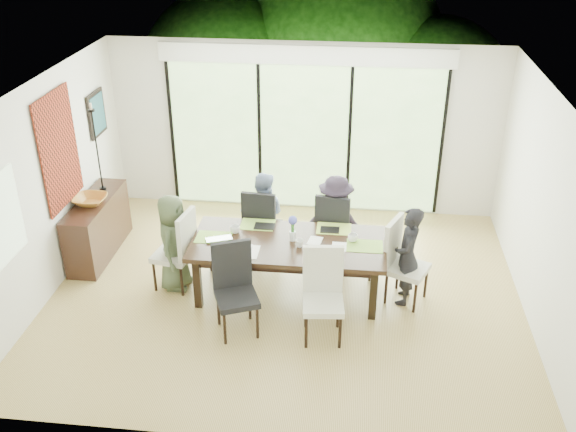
# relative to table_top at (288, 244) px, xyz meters

# --- Properties ---
(floor) EXTENTS (6.00, 5.00, 0.01)m
(floor) POSITION_rel_table_top_xyz_m (-0.03, -0.02, -0.73)
(floor) COLOR olive
(floor) RESTS_ON ground
(ceiling) EXTENTS (6.00, 5.00, 0.01)m
(ceiling) POSITION_rel_table_top_xyz_m (-0.03, -0.02, 1.98)
(ceiling) COLOR white
(ceiling) RESTS_ON wall_back
(wall_back) EXTENTS (6.00, 0.02, 2.70)m
(wall_back) POSITION_rel_table_top_xyz_m (-0.03, 2.49, 0.62)
(wall_back) COLOR silver
(wall_back) RESTS_ON floor
(wall_front) EXTENTS (6.00, 0.02, 2.70)m
(wall_front) POSITION_rel_table_top_xyz_m (-0.03, -2.53, 0.62)
(wall_front) COLOR silver
(wall_front) RESTS_ON floor
(wall_left) EXTENTS (0.02, 5.00, 2.70)m
(wall_left) POSITION_rel_table_top_xyz_m (-3.04, -0.02, 0.62)
(wall_left) COLOR white
(wall_left) RESTS_ON floor
(wall_right) EXTENTS (0.02, 5.00, 2.70)m
(wall_right) POSITION_rel_table_top_xyz_m (2.98, -0.02, 0.62)
(wall_right) COLOR beige
(wall_right) RESTS_ON floor
(glass_doors) EXTENTS (4.20, 0.02, 2.30)m
(glass_doors) POSITION_rel_table_top_xyz_m (-0.03, 2.45, 0.47)
(glass_doors) COLOR #598C3F
(glass_doors) RESTS_ON wall_back
(blinds_header) EXTENTS (4.40, 0.06, 0.28)m
(blinds_header) POSITION_rel_table_top_xyz_m (-0.03, 2.44, 1.77)
(blinds_header) COLOR white
(blinds_header) RESTS_ON wall_back
(mullion_a) EXTENTS (0.05, 0.04, 2.30)m
(mullion_a) POSITION_rel_table_top_xyz_m (-2.13, 2.44, 0.47)
(mullion_a) COLOR black
(mullion_a) RESTS_ON wall_back
(mullion_b) EXTENTS (0.05, 0.04, 2.30)m
(mullion_b) POSITION_rel_table_top_xyz_m (-0.73, 2.44, 0.47)
(mullion_b) COLOR black
(mullion_b) RESTS_ON wall_back
(mullion_c) EXTENTS (0.05, 0.04, 2.30)m
(mullion_c) POSITION_rel_table_top_xyz_m (0.67, 2.44, 0.47)
(mullion_c) COLOR black
(mullion_c) RESTS_ON wall_back
(mullion_d) EXTENTS (0.05, 0.04, 2.30)m
(mullion_d) POSITION_rel_table_top_xyz_m (2.07, 2.44, 0.47)
(mullion_d) COLOR black
(mullion_d) RESTS_ON wall_back
(deck) EXTENTS (6.00, 1.80, 0.10)m
(deck) POSITION_rel_table_top_xyz_m (-0.03, 3.38, -0.78)
(deck) COLOR brown
(deck) RESTS_ON ground
(rail_top) EXTENTS (6.00, 0.08, 0.06)m
(rail_top) POSITION_rel_table_top_xyz_m (-0.03, 4.18, -0.18)
(rail_top) COLOR #503F22
(rail_top) RESTS_ON deck
(foliage_left) EXTENTS (3.20, 3.20, 3.20)m
(foliage_left) POSITION_rel_table_top_xyz_m (-1.83, 5.18, 0.71)
(foliage_left) COLOR #14380F
(foliage_left) RESTS_ON ground
(foliage_mid) EXTENTS (4.00, 4.00, 4.00)m
(foliage_mid) POSITION_rel_table_top_xyz_m (0.37, 5.78, 1.07)
(foliage_mid) COLOR #14380F
(foliage_mid) RESTS_ON ground
(foliage_right) EXTENTS (2.80, 2.80, 2.80)m
(foliage_right) POSITION_rel_table_top_xyz_m (2.17, 4.98, 0.53)
(foliage_right) COLOR #14380F
(foliage_right) RESTS_ON ground
(foliage_far) EXTENTS (3.60, 3.60, 3.60)m
(foliage_far) POSITION_rel_table_top_xyz_m (-0.63, 6.48, 0.89)
(foliage_far) COLOR #14380F
(foliage_far) RESTS_ON ground
(table_top) EXTENTS (2.43, 1.11, 0.06)m
(table_top) POSITION_rel_table_top_xyz_m (0.00, 0.00, 0.00)
(table_top) COLOR black
(table_top) RESTS_ON floor
(table_apron) EXTENTS (2.22, 0.91, 0.10)m
(table_apron) POSITION_rel_table_top_xyz_m (0.00, -0.00, -0.09)
(table_apron) COLOR black
(table_apron) RESTS_ON floor
(table_leg_fl) EXTENTS (0.09, 0.09, 0.70)m
(table_leg_fl) POSITION_rel_table_top_xyz_m (-1.08, -0.43, -0.38)
(table_leg_fl) COLOR black
(table_leg_fl) RESTS_ON floor
(table_leg_fr) EXTENTS (0.09, 0.09, 0.70)m
(table_leg_fr) POSITION_rel_table_top_xyz_m (1.08, -0.43, -0.38)
(table_leg_fr) COLOR black
(table_leg_fr) RESTS_ON floor
(table_leg_bl) EXTENTS (0.09, 0.09, 0.70)m
(table_leg_bl) POSITION_rel_table_top_xyz_m (-1.08, 0.43, -0.38)
(table_leg_bl) COLOR black
(table_leg_bl) RESTS_ON floor
(table_leg_br) EXTENTS (0.09, 0.09, 0.70)m
(table_leg_br) POSITION_rel_table_top_xyz_m (1.08, 0.43, -0.38)
(table_leg_br) COLOR black
(table_leg_br) RESTS_ON floor
(chair_left_end) EXTENTS (0.54, 0.54, 1.11)m
(chair_left_end) POSITION_rel_table_top_xyz_m (-1.50, -0.00, -0.17)
(chair_left_end) COLOR beige
(chair_left_end) RESTS_ON floor
(chair_right_end) EXTENTS (0.61, 0.61, 1.11)m
(chair_right_end) POSITION_rel_table_top_xyz_m (1.50, -0.00, -0.17)
(chair_right_end) COLOR beige
(chair_right_end) RESTS_ON floor
(chair_far_left) EXTENTS (0.51, 0.51, 1.11)m
(chair_far_left) POSITION_rel_table_top_xyz_m (-0.45, 0.85, -0.17)
(chair_far_left) COLOR black
(chair_far_left) RESTS_ON floor
(chair_far_right) EXTENTS (0.54, 0.54, 1.11)m
(chair_far_right) POSITION_rel_table_top_xyz_m (0.55, 0.85, -0.17)
(chair_far_right) COLOR black
(chair_far_right) RESTS_ON floor
(chair_near_left) EXTENTS (0.61, 0.61, 1.11)m
(chair_near_left) POSITION_rel_table_top_xyz_m (-0.50, -0.87, -0.17)
(chair_near_left) COLOR black
(chair_near_left) RESTS_ON floor
(chair_near_right) EXTENTS (0.51, 0.51, 1.11)m
(chair_near_right) POSITION_rel_table_top_xyz_m (0.50, -0.87, -0.17)
(chair_near_right) COLOR beige
(chair_near_right) RESTS_ON floor
(person_left_end) EXTENTS (0.42, 0.63, 1.30)m
(person_left_end) POSITION_rel_table_top_xyz_m (-1.48, -0.00, -0.08)
(person_left_end) COLOR #414D33
(person_left_end) RESTS_ON floor
(person_right_end) EXTENTS (0.47, 0.66, 1.30)m
(person_right_end) POSITION_rel_table_top_xyz_m (1.48, -0.00, -0.08)
(person_right_end) COLOR black
(person_right_end) RESTS_ON floor
(person_far_left) EXTENTS (0.61, 0.39, 1.30)m
(person_far_left) POSITION_rel_table_top_xyz_m (-0.45, 0.83, -0.08)
(person_far_left) COLOR #7B8DB2
(person_far_left) RESTS_ON floor
(person_far_right) EXTENTS (0.66, 0.48, 1.30)m
(person_far_right) POSITION_rel_table_top_xyz_m (0.55, 0.83, -0.08)
(person_far_right) COLOR black
(person_far_right) RESTS_ON floor
(placemat_left) EXTENTS (0.44, 0.32, 0.01)m
(placemat_left) POSITION_rel_table_top_xyz_m (-0.95, -0.00, 0.03)
(placemat_left) COLOR #82B440
(placemat_left) RESTS_ON table_top
(placemat_right) EXTENTS (0.44, 0.32, 0.01)m
(placemat_right) POSITION_rel_table_top_xyz_m (0.95, -0.00, 0.03)
(placemat_right) COLOR #76A23A
(placemat_right) RESTS_ON table_top
(placemat_far_l) EXTENTS (0.44, 0.32, 0.01)m
(placemat_far_l) POSITION_rel_table_top_xyz_m (-0.45, 0.40, 0.03)
(placemat_far_l) COLOR #8CBD43
(placemat_far_l) RESTS_ON table_top
(placemat_far_r) EXTENTS (0.44, 0.32, 0.01)m
(placemat_far_r) POSITION_rel_table_top_xyz_m (0.55, 0.40, 0.03)
(placemat_far_r) COLOR #A3C245
(placemat_far_r) RESTS_ON table_top
(placemat_paper) EXTENTS (0.44, 0.32, 0.01)m
(placemat_paper) POSITION_rel_table_top_xyz_m (-0.55, -0.30, 0.03)
(placemat_paper) COLOR white
(placemat_paper) RESTS_ON table_top
(tablet_far_l) EXTENTS (0.26, 0.18, 0.01)m
(tablet_far_l) POSITION_rel_table_top_xyz_m (-0.35, 0.35, 0.04)
(tablet_far_l) COLOR black
(tablet_far_l) RESTS_ON table_top
(tablet_far_r) EXTENTS (0.24, 0.17, 0.01)m
(tablet_far_r) POSITION_rel_table_top_xyz_m (0.50, 0.35, 0.04)
(tablet_far_r) COLOR black
(tablet_far_r) RESTS_ON table_top
(papers) EXTENTS (0.30, 0.22, 0.00)m
(papers) POSITION_rel_table_top_xyz_m (0.70, -0.05, 0.03)
(papers) COLOR white
(papers) RESTS_ON table_top
(platter_base) EXTENTS (0.26, 0.26, 0.02)m
(platter_base) POSITION_rel_table_top_xyz_m (-0.55, -0.30, 0.05)
(platter_base) COLOR white
(platter_base) RESTS_ON table_top
(platter_snacks) EXTENTS (0.20, 0.20, 0.01)m
(platter_snacks) POSITION_rel_table_top_xyz_m (-0.55, -0.30, 0.07)
(platter_snacks) COLOR #C47017
(platter_snacks) RESTS_ON table_top
(vase) EXTENTS (0.08, 0.08, 0.12)m
(vase) POSITION_rel_table_top_xyz_m (0.05, 0.05, 0.09)
(vase) COLOR silver
(vase) RESTS_ON table_top
(hyacinth_stems) EXTENTS (0.04, 0.04, 0.16)m
(hyacinth_stems) POSITION_rel_table_top_xyz_m (0.05, 0.05, 0.21)
(hyacinth_stems) COLOR #337226
(hyacinth_stems) RESTS_ON table_top
(hyacinth_blooms) EXTENTS (0.11, 0.11, 0.11)m
(hyacinth_blooms) POSITION_rel_table_top_xyz_m (0.05, 0.05, 0.31)
(hyacinth_blooms) COLOR #4F54C6
(hyacinth_blooms) RESTS_ON table_top
(laptop) EXTENTS (0.39, 0.32, 0.03)m
(laptop) POSITION_rel_table_top_xyz_m (-0.85, -0.10, 0.04)
(laptop) COLOR silver
(laptop) RESTS_ON table_top
(cup_a) EXTENTS (0.17, 0.17, 0.10)m
(cup_a) POSITION_rel_table_top_xyz_m (-0.70, 0.15, 0.08)
(cup_a) COLOR white
(cup_a) RESTS_ON table_top
(cup_b) EXTENTS (0.14, 0.14, 0.09)m
(cup_b) POSITION_rel_table_top_xyz_m (0.15, -0.10, 0.08)
(cup_b) COLOR white
(cup_b) RESTS_ON table_top
(cup_c) EXTENTS (0.13, 0.13, 0.10)m
(cup_c) POSITION_rel_table_top_xyz_m (0.80, 0.10, 0.08)
(cup_c) COLOR white
(cup_c) RESTS_ON table_top
(book) EXTENTS (0.20, 0.25, 0.02)m
(book) POSITION_rel_table_top_xyz_m (0.25, 0.05, 0.04)
(book) COLOR white
(book) RESTS_ON table_top
(sideboard) EXTENTS (0.42, 1.49, 0.84)m
(sideboard) POSITION_rel_table_top_xyz_m (-2.79, 0.70, -0.31)
(sideboard) COLOR black
(sideboard) RESTS_ON floor
(bowl) EXTENTS (0.44, 0.44, 0.11)m
(bowl) POSITION_rel_table_top_xyz_m (-2.79, 0.60, 0.16)
(bowl) COLOR #9C6322
(bowl) RESTS_ON sideboard
(candlestick_base) EXTENTS (0.09, 0.09, 0.04)m
(candlestick_base) POSITION_rel_table_top_xyz_m (-2.79, 1.05, 0.13)
(candlestick_base) COLOR black
(candlestick_base) RESTS_ON sideboard
(candlestick_shaft) EXTENTS (0.02, 0.02, 1.16)m
(candlestick_shaft) POSITION_rel_table_top_xyz_m (-2.79, 1.05, 0.71)
(candlestick_shaft) COLOR black
(candlestick_shaft) RESTS_ON sideboard
(candlestick_pan) EXTENTS (0.09, 0.09, 0.03)m
(candlestick_pan) POSITION_rel_table_top_xyz_m (-2.79, 1.05, 1.29)
(candlestick_pan) COLOR black
(candlestick_pan) RESTS_ON sideboard
(candle) EXTENTS (0.03, 0.03, 0.09)m
(candle) POSITION_rel_table_top_xyz_m (-2.79, 1.05, 1.34)
(candle) COLOR silver
(candle) RESTS_ON sideboard
(tapestry) EXTENTS (0.02, 1.00, 1.50)m
(tapestry) POSITION_rel_table_top_xyz_m (-3.00, 0.38, 0.97)
(tapestry) COLOR maroon
(tapestry) RESTS_ON wall_left
(art_frame) EXTENTS (0.03, 0.55, 0.65)m
(art_frame) POSITION_rel_table_top_xyz_m (-3.00, 1.68, 1.02)
(art_frame) COLOR black
(art_frame) RESTS_ON wall_left
(art_canvas) EXTENTS (0.01, 0.45, 0.55)m
(art_canvas) POSITION_rel_table_top_xyz_m (-2.98, 1.68, 1.02)
(art_canvas) COLOR #174049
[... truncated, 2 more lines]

